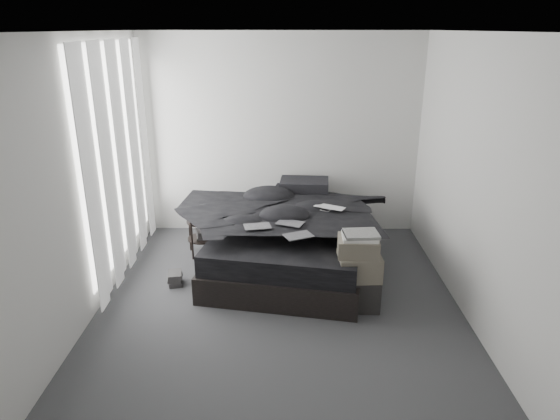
{
  "coord_description": "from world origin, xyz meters",
  "views": [
    {
      "loc": [
        0.05,
        -4.33,
        2.63
      ],
      "look_at": [
        0.0,
        0.8,
        0.75
      ],
      "focal_mm": 32.0,
      "sensor_mm": 36.0,
      "label": 1
    }
  ],
  "objects_px": {
    "bed": "(291,254)",
    "laptop": "(328,203)",
    "side_stand": "(202,229)",
    "box_lower": "(356,292)"
  },
  "relations": [
    {
      "from": "laptop",
      "to": "box_lower",
      "type": "height_order",
      "value": "laptop"
    },
    {
      "from": "side_stand",
      "to": "box_lower",
      "type": "bearing_deg",
      "value": -35.32
    },
    {
      "from": "bed",
      "to": "laptop",
      "type": "xyz_separation_m",
      "value": [
        0.4,
        -0.02,
        0.64
      ]
    },
    {
      "from": "side_stand",
      "to": "box_lower",
      "type": "distance_m",
      "value": 2.12
    },
    {
      "from": "side_stand",
      "to": "laptop",
      "type": "bearing_deg",
      "value": -12.91
    },
    {
      "from": "bed",
      "to": "box_lower",
      "type": "bearing_deg",
      "value": -44.41
    },
    {
      "from": "bed",
      "to": "box_lower",
      "type": "xyz_separation_m",
      "value": [
        0.64,
        -0.9,
        0.01
      ]
    },
    {
      "from": "laptop",
      "to": "side_stand",
      "type": "bearing_deg",
      "value": -164.49
    },
    {
      "from": "bed",
      "to": "box_lower",
      "type": "height_order",
      "value": "box_lower"
    },
    {
      "from": "laptop",
      "to": "box_lower",
      "type": "bearing_deg",
      "value": -46.75
    }
  ]
}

